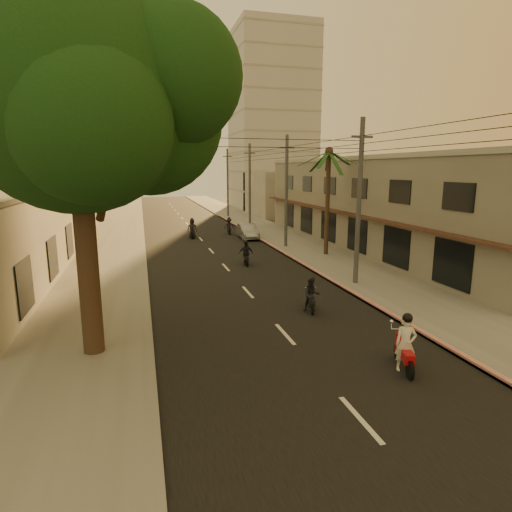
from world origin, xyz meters
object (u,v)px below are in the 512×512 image
object	(u,v)px
scooter_mid_a	(312,295)
scooter_mid_b	(246,254)
parked_car	(248,231)
scooter_far_a	(192,229)
broadleaf_tree	(88,100)
scooter_red	(405,345)
scooter_far_b	(229,226)
palm_tree	(329,158)

from	to	relation	value
scooter_mid_a	scooter_mid_b	world-z (taller)	scooter_mid_b
scooter_mid_a	parked_car	bearing A→B (deg)	100.56
scooter_far_a	parked_car	world-z (taller)	scooter_far_a
broadleaf_tree	scooter_red	xyz separation A→B (m)	(9.32, -4.00, -7.62)
scooter_mid_b	scooter_mid_a	bearing A→B (deg)	-78.49
scooter_mid_a	scooter_far_b	distance (m)	24.04
scooter_red	scooter_mid_b	xyz separation A→B (m)	(-1.24, 16.25, -0.08)
broadleaf_tree	scooter_mid_a	world-z (taller)	broadleaf_tree
palm_tree	broadleaf_tree	bearing A→B (deg)	-136.52
scooter_red	scooter_far_b	size ratio (longest dim) A/B	1.10
scooter_mid_a	scooter_mid_b	xyz separation A→B (m)	(-0.60, 10.04, 0.03)
scooter_red	parked_car	bearing A→B (deg)	104.55
broadleaf_tree	scooter_mid_b	bearing A→B (deg)	56.60
broadleaf_tree	scooter_mid_b	distance (m)	16.56
scooter_mid_b	scooter_far_b	xyz separation A→B (m)	(1.69, 13.97, 0.01)
scooter_far_b	scooter_red	bearing A→B (deg)	-86.74
scooter_red	palm_tree	bearing A→B (deg)	91.35
parked_car	scooter_far_a	bearing A→B (deg)	166.04
scooter_mid_b	scooter_far_a	distance (m)	12.52
parked_car	broadleaf_tree	bearing A→B (deg)	-113.23
broadleaf_tree	scooter_far_a	xyz separation A→B (m)	(5.93, 24.58, -7.61)
scooter_far_b	broadleaf_tree	bearing A→B (deg)	-106.32
broadleaf_tree	scooter_red	distance (m)	12.68
palm_tree	scooter_red	size ratio (longest dim) A/B	4.25
parked_car	scooter_far_b	bearing A→B (deg)	112.27
parked_car	scooter_red	bearing A→B (deg)	-91.36
broadleaf_tree	scooter_mid_b	world-z (taller)	broadleaf_tree
scooter_mid_a	scooter_far_b	bearing A→B (deg)	104.01
scooter_mid_b	scooter_far_b	size ratio (longest dim) A/B	1.00
palm_tree	scooter_far_b	size ratio (longest dim) A/B	4.69
scooter_red	scooter_far_a	bearing A→B (deg)	114.61
scooter_mid_a	scooter_far_b	world-z (taller)	scooter_far_b
broadleaf_tree	scooter_far_b	world-z (taller)	broadleaf_tree
broadleaf_tree	parked_car	size ratio (longest dim) A/B	2.89
scooter_mid_a	scooter_red	bearing A→B (deg)	-67.47
scooter_far_a	parked_car	distance (m)	5.16
palm_tree	scooter_far_a	world-z (taller)	palm_tree
scooter_far_a	parked_car	size ratio (longest dim) A/B	0.47
broadleaf_tree	scooter_far_a	distance (m)	26.40
scooter_mid_b	parked_car	bearing A→B (deg)	83.64
broadleaf_tree	scooter_far_a	world-z (taller)	broadleaf_tree
scooter_far_b	palm_tree	bearing A→B (deg)	-64.47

